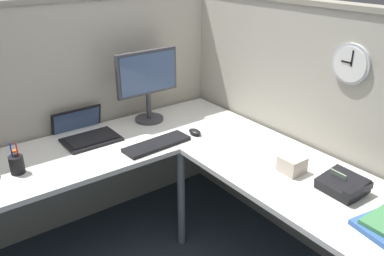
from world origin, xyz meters
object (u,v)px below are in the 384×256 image
Objects in this scene: keyboard at (157,144)px; pen_cup at (17,164)px; laptop at (85,132)px; tissue_box at (292,164)px; wall_clock at (351,64)px; monitor at (148,81)px; office_phone at (344,186)px; computer_mouse at (195,132)px.

pen_cup reaches higher than keyboard.
keyboard is at bearing -53.27° from laptop.
pen_cup is 1.50× the size of tissue_box.
laptop is 1.65m from wall_clock.
monitor reaches higher than keyboard.
pen_cup reaches higher than tissue_box.
pen_cup is (-0.95, -0.21, -0.24)m from monitor.
pen_cup is at bearing 144.19° from tissue_box.
office_phone is at bearing -79.84° from tissue_box.
laptop is (-0.47, 0.02, -0.27)m from monitor.
laptop is at bearing 177.07° from monitor.
computer_mouse is at bearing -72.78° from monitor.
office_phone is (0.19, -0.98, 0.02)m from computer_mouse.
office_phone is at bearing -140.05° from wall_clock.
wall_clock is at bearing 39.95° from office_phone.
wall_clock is (0.48, -0.74, 0.54)m from computer_mouse.
laptop reaches higher than computer_mouse.
laptop is at bearing 119.10° from office_phone.
office_phone is (0.47, -0.99, 0.03)m from keyboard.
monitor reaches higher than laptop.
laptop is 1.32m from tissue_box.
tissue_box is at bearing 100.16° from office_phone.
keyboard is 2.39× the size of pen_cup.
keyboard is at bearing 121.04° from tissue_box.
monitor is 0.49m from computer_mouse.
tissue_box is (0.13, -0.70, 0.03)m from computer_mouse.
keyboard is (0.30, -0.40, -0.01)m from laptop.
tissue_box is (-0.05, 0.29, 0.01)m from office_phone.
monitor is 1.42m from office_phone.
office_phone reaches higher than computer_mouse.
computer_mouse is 0.87× the size of tissue_box.
computer_mouse is at bearing -4.44° from keyboard.
pen_cup is (-0.78, 0.16, 0.04)m from keyboard.
wall_clock is at bearing -62.10° from monitor.
keyboard is 2.03× the size of office_phone.
wall_clock reaches higher than office_phone.
computer_mouse is at bearing -34.56° from laptop.
wall_clock is (0.59, -1.12, 0.26)m from monitor.
tissue_box is at bearing -56.80° from laptop.
laptop is 1.82× the size of office_phone.
office_phone is at bearing -60.90° from laptop.
monitor is 2.78× the size of pen_cup.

